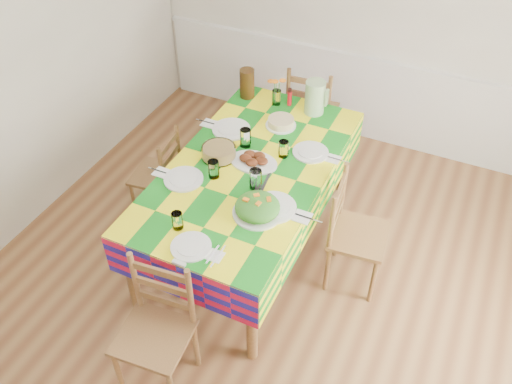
# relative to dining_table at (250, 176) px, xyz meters

# --- Properties ---
(room) EXTENTS (4.58, 5.08, 2.78)m
(room) POSITION_rel_dining_table_xyz_m (0.36, -0.56, 0.60)
(room) COLOR brown
(room) RESTS_ON ground
(wainscot) EXTENTS (4.41, 0.06, 0.92)m
(wainscot) POSITION_rel_dining_table_xyz_m (0.36, 1.92, -0.26)
(wainscot) COLOR white
(wainscot) RESTS_ON room
(dining_table) EXTENTS (1.16, 2.16, 0.84)m
(dining_table) POSITION_rel_dining_table_xyz_m (0.00, 0.00, 0.00)
(dining_table) COLOR brown
(dining_table) RESTS_ON room
(setting_near_head) EXTENTS (0.44, 0.29, 0.13)m
(setting_near_head) POSITION_rel_dining_table_xyz_m (-0.04, -0.86, 0.12)
(setting_near_head) COLOR white
(setting_near_head) RESTS_ON dining_table
(setting_left_near) EXTENTS (0.54, 0.32, 0.14)m
(setting_left_near) POSITION_rel_dining_table_xyz_m (-0.32, -0.30, 0.13)
(setting_left_near) COLOR white
(setting_left_near) RESTS_ON dining_table
(setting_left_far) EXTENTS (0.58, 0.34, 0.15)m
(setting_left_far) POSITION_rel_dining_table_xyz_m (-0.28, 0.32, 0.13)
(setting_left_far) COLOR white
(setting_left_far) RESTS_ON dining_table
(setting_right_near) EXTENTS (0.62, 0.35, 0.16)m
(setting_right_near) POSITION_rel_dining_table_xyz_m (0.28, -0.29, 0.13)
(setting_right_near) COLOR white
(setting_right_near) RESTS_ON dining_table
(setting_right_far) EXTENTS (0.54, 0.31, 0.14)m
(setting_right_far) POSITION_rel_dining_table_xyz_m (0.30, 0.31, 0.13)
(setting_right_far) COLOR white
(setting_right_far) RESTS_ON dining_table
(meat_platter) EXTENTS (0.38, 0.27, 0.07)m
(meat_platter) POSITION_rel_dining_table_xyz_m (0.01, 0.05, 0.12)
(meat_platter) COLOR white
(meat_platter) RESTS_ON dining_table
(salad_platter) EXTENTS (0.35, 0.35, 0.15)m
(salad_platter) POSITION_rel_dining_table_xyz_m (0.27, -0.44, 0.15)
(salad_platter) COLOR white
(salad_platter) RESTS_ON dining_table
(pasta_bowl) EXTENTS (0.27, 0.27, 0.10)m
(pasta_bowl) POSITION_rel_dining_table_xyz_m (-0.27, 0.00, 0.14)
(pasta_bowl) COLOR white
(pasta_bowl) RESTS_ON dining_table
(cake) EXTENTS (0.26, 0.26, 0.07)m
(cake) POSITION_rel_dining_table_xyz_m (0.00, 0.60, 0.13)
(cake) COLOR white
(cake) RESTS_ON dining_table
(serving_utensils) EXTENTS (0.16, 0.35, 0.01)m
(serving_utensils) POSITION_rel_dining_table_xyz_m (0.16, -0.13, 0.10)
(serving_utensils) COLOR black
(serving_utensils) RESTS_ON dining_table
(flower_vase) EXTENTS (0.16, 0.13, 0.26)m
(flower_vase) POSITION_rel_dining_table_xyz_m (-0.17, 0.89, 0.20)
(flower_vase) COLOR white
(flower_vase) RESTS_ON dining_table
(hot_sauce) EXTENTS (0.04, 0.04, 0.16)m
(hot_sauce) POSITION_rel_dining_table_xyz_m (-0.06, 0.92, 0.18)
(hot_sauce) COLOR red
(hot_sauce) RESTS_ON dining_table
(green_pitcher) EXTENTS (0.17, 0.17, 0.29)m
(green_pitcher) POSITION_rel_dining_table_xyz_m (0.18, 0.91, 0.24)
(green_pitcher) COLOR #9BC289
(green_pitcher) RESTS_ON dining_table
(tea_pitcher) EXTENTS (0.13, 0.13, 0.27)m
(tea_pitcher) POSITION_rel_dining_table_xyz_m (-0.45, 0.89, 0.23)
(tea_pitcher) COLOR black
(tea_pitcher) RESTS_ON dining_table
(name_card) EXTENTS (0.09, 0.03, 0.02)m
(name_card) POSITION_rel_dining_table_xyz_m (0.02, -1.06, 0.11)
(name_card) COLOR white
(name_card) RESTS_ON dining_table
(chair_near) EXTENTS (0.48, 0.46, 1.01)m
(chair_near) POSITION_rel_dining_table_xyz_m (-0.00, -1.36, -0.25)
(chair_near) COLOR brown
(chair_near) RESTS_ON room
(chair_far) EXTENTS (0.48, 0.46, 1.03)m
(chair_far) POSITION_rel_dining_table_xyz_m (0.00, 1.36, -0.24)
(chair_far) COLOR brown
(chair_far) RESTS_ON room
(chair_left) EXTENTS (0.42, 0.43, 0.88)m
(chair_left) POSITION_rel_dining_table_xyz_m (-0.87, 0.00, -0.31)
(chair_left) COLOR brown
(chair_left) RESTS_ON room
(chair_right) EXTENTS (0.46, 0.48, 0.99)m
(chair_right) POSITION_rel_dining_table_xyz_m (0.87, -0.00, -0.26)
(chair_right) COLOR brown
(chair_right) RESTS_ON room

